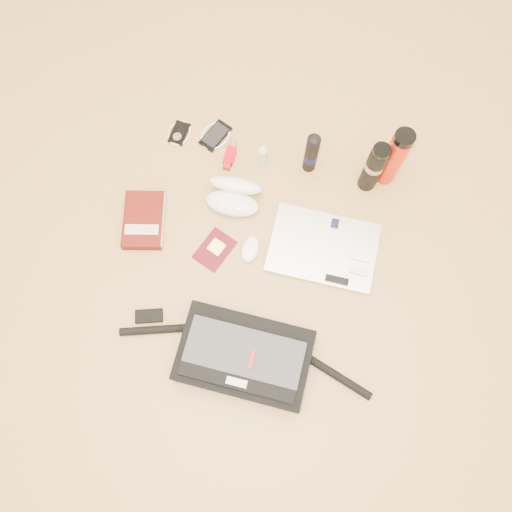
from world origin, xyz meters
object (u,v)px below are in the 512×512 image
Objects in this scene: book at (144,220)px; thermos_red at (394,158)px; laptop at (323,249)px; thermos_black at (374,168)px; messenger_bag at (243,356)px.

thermos_red is (0.78, 0.37, 0.12)m from book.
laptop is 0.32m from thermos_black.
thermos_red reaches higher than thermos_black.
messenger_bag is 3.57× the size of book.
laptop is 0.38m from thermos_red.
thermos_black reaches higher than messenger_bag.
thermos_black is (0.10, 0.28, 0.11)m from laptop.
thermos_red is (0.16, 0.32, 0.12)m from laptop.
messenger_bag is 3.43× the size of thermos_black.
book is (-0.62, -0.05, 0.01)m from laptop.
thermos_black is (0.72, 0.32, 0.10)m from book.
thermos_red is at bearing 66.50° from messenger_bag.
messenger_bag is 3.04× the size of thermos_red.
book is 0.85× the size of thermos_red.
thermos_red is (0.33, 0.74, 0.08)m from messenger_bag.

